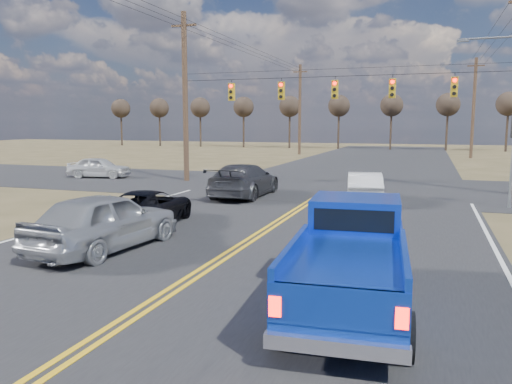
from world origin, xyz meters
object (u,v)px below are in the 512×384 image
(silver_suv, at_px, (105,221))
(dgrey_car_queue, at_px, (244,180))
(white_car_queue, at_px, (364,187))
(pickup_truck, at_px, (351,260))
(black_suv, at_px, (148,207))
(cross_car_west, at_px, (99,167))

(silver_suv, xyz_separation_m, dgrey_car_queue, (0.05, 10.86, -0.03))
(white_car_queue, bearing_deg, pickup_truck, 86.57)
(dgrey_car_queue, bearing_deg, white_car_queue, -179.54)
(pickup_truck, relative_size, silver_suv, 1.12)
(black_suv, xyz_separation_m, cross_car_west, (-10.97, 12.14, 0.07))
(silver_suv, xyz_separation_m, cross_car_west, (-11.72, 15.59, -0.15))
(cross_car_west, bearing_deg, white_car_queue, -114.38)
(silver_suv, bearing_deg, white_car_queue, -111.78)
(pickup_truck, xyz_separation_m, white_car_queue, (-1.38, 13.30, -0.28))
(silver_suv, relative_size, cross_car_west, 1.21)
(cross_car_west, bearing_deg, black_suv, -147.56)
(pickup_truck, distance_m, white_car_queue, 13.38)
(pickup_truck, height_order, cross_car_west, pickup_truck)
(pickup_truck, height_order, white_car_queue, pickup_truck)
(pickup_truck, height_order, black_suv, pickup_truck)
(black_suv, xyz_separation_m, white_car_queue, (6.46, 7.56, 0.07))
(pickup_truck, distance_m, dgrey_car_queue, 14.92)
(silver_suv, height_order, black_suv, silver_suv)
(silver_suv, height_order, cross_car_west, silver_suv)
(dgrey_car_queue, relative_size, cross_car_west, 1.37)
(white_car_queue, height_order, dgrey_car_queue, dgrey_car_queue)
(silver_suv, relative_size, white_car_queue, 1.17)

